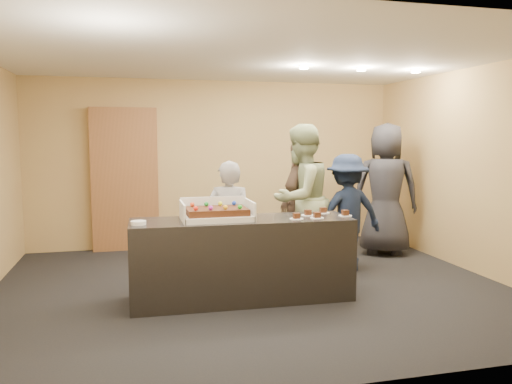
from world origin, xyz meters
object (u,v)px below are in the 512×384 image
Objects in this scene: serving_counter at (242,259)px; person_brown_extra at (301,204)px; storage_cabinet at (125,180)px; person_navy_man at (347,213)px; person_server_grey at (229,225)px; person_dark_suit at (386,189)px; sheet_cake at (217,211)px; plate_stack at (138,223)px; cake_box at (216,215)px; person_sage_man at (301,199)px.

person_brown_extra is (1.08, 1.14, 0.43)m from serving_counter.
storage_cabinet is 2.90m from person_brown_extra.
person_navy_man reaches higher than serving_counter.
person_navy_man reaches higher than person_server_grey.
person_dark_suit is at bearing -145.99° from person_navy_man.
person_server_grey reaches higher than sheet_cake.
plate_stack is 4.05m from person_dark_suit.
person_server_grey is (0.22, 0.42, -0.19)m from cake_box.
serving_counter is at bearing 9.31° from person_sage_man.
plate_stack is 1.19m from person_server_grey.
serving_counter is 1.20× the size of person_dark_suit.
person_brown_extra is (1.36, 1.11, -0.07)m from cake_box.
person_dark_suit is (2.64, 1.14, 0.24)m from person_server_grey.
cake_box reaches higher than plate_stack.
person_dark_suit reaches higher than person_server_grey.
cake_box is 0.48× the size of person_navy_man.
person_navy_man is at bearing 23.76° from cake_box.
person_dark_suit reaches higher than person_navy_man.
cake_box is 3.26m from person_dark_suit.
sheet_cake reaches higher than serving_counter.
storage_cabinet is at bearing 4.45° from person_dark_suit.
person_sage_man is at bearing 24.47° from person_brown_extra.
plate_stack is (-0.82, -0.10, -0.08)m from sheet_cake.
person_server_grey reaches higher than plate_stack.
person_brown_extra is at bearing 39.36° from cake_box.
cake_box is at bearing -70.58° from storage_cabinet.
person_sage_man reaches higher than plate_stack.
serving_counter is 1.58× the size of person_server_grey.
storage_cabinet is 1.12× the size of person_dark_suit.
cake_box is 4.86× the size of plate_stack.
person_server_grey is at bearing 98.33° from serving_counter.
person_server_grey is (0.22, 0.45, -0.24)m from sheet_cake.
plate_stack is 0.08× the size of person_dark_suit.
storage_cabinet is 1.43× the size of person_navy_man.
sheet_cake is 0.83m from plate_stack.
serving_counter is 1.23× the size of person_sage_man.
serving_counter is at bearing -65.93° from storage_cabinet.
sheet_cake reaches higher than plate_stack.
serving_counter is 0.61m from sheet_cake.
person_server_grey is 0.97× the size of person_navy_man.
person_sage_man is (2.25, -1.92, -0.14)m from storage_cabinet.
sheet_cake is (0.99, -2.83, -0.12)m from storage_cabinet.
person_brown_extra is at bearing -35.77° from storage_cabinet.
plate_stack is (0.17, -2.93, -0.20)m from storage_cabinet.
storage_cabinet reaches higher than person_navy_man.
cake_box is at bearing 1.58° from person_sage_man.
person_server_grey is at bearing -63.06° from storage_cabinet.
person_sage_man is at bearing 34.95° from cake_box.
serving_counter is at bearing 2.82° from person_brown_extra.
person_dark_suit is (1.50, 0.44, 0.12)m from person_brown_extra.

